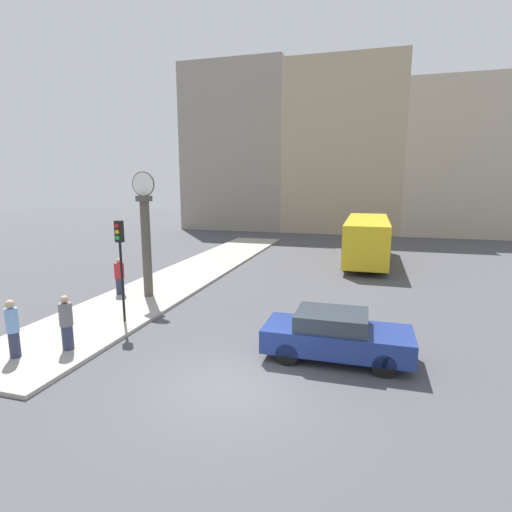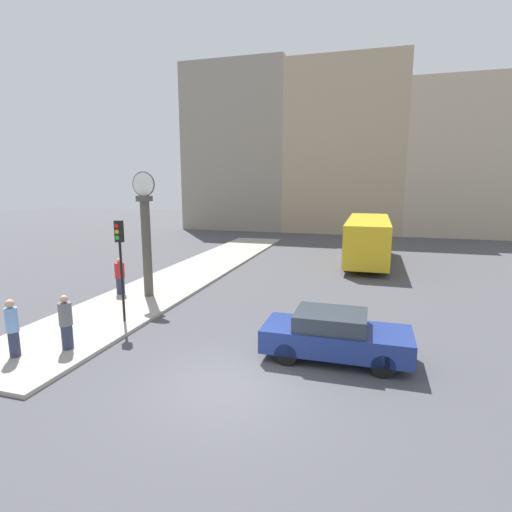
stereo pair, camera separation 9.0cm
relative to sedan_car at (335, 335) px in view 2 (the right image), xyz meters
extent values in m
plane|color=#47474C|center=(-2.42, -2.38, -0.73)|extent=(120.00, 120.00, 0.00)
cube|color=#A39E93|center=(-8.79, 9.33, -0.66)|extent=(3.85, 27.42, 0.12)
cube|color=gray|center=(-13.65, 31.17, 7.94)|extent=(11.17, 5.00, 17.33)
cube|color=tan|center=(-2.22, 31.17, 7.73)|extent=(11.68, 5.00, 16.91)
cube|color=#B7A88E|center=(9.00, 31.17, 6.48)|extent=(10.77, 5.00, 14.41)
cube|color=navy|center=(0.04, 0.00, -0.11)|extent=(4.24, 1.78, 0.68)
cube|color=#2D3842|center=(-0.13, 0.00, 0.47)|extent=(2.03, 1.60, 0.47)
cylinder|color=black|center=(1.35, 0.78, -0.40)|extent=(0.65, 0.22, 0.65)
cylinder|color=black|center=(1.35, -0.78, -0.40)|extent=(0.65, 0.22, 0.65)
cylinder|color=black|center=(-1.28, 0.78, -0.40)|extent=(0.65, 0.22, 0.65)
cylinder|color=black|center=(-1.28, -0.78, -0.40)|extent=(0.65, 0.22, 0.65)
cube|color=gold|center=(0.65, 15.14, 0.86)|extent=(2.52, 9.30, 2.45)
cube|color=#1E232D|center=(0.65, 15.14, 1.02)|extent=(2.54, 9.11, 0.73)
cylinder|color=black|center=(1.77, 18.02, -0.28)|extent=(0.28, 0.90, 0.90)
cylinder|color=black|center=(-0.47, 18.02, -0.28)|extent=(0.28, 0.90, 0.90)
cylinder|color=black|center=(1.77, 12.25, -0.28)|extent=(0.28, 0.90, 0.90)
cylinder|color=black|center=(-0.47, 12.25, -0.28)|extent=(0.28, 0.90, 0.90)
cylinder|color=black|center=(-7.64, 0.80, 0.86)|extent=(0.09, 0.09, 2.92)
cube|color=black|center=(-7.64, 0.80, 2.69)|extent=(0.26, 0.20, 0.76)
cylinder|color=red|center=(-7.64, 0.68, 2.90)|extent=(0.15, 0.04, 0.15)
cylinder|color=orange|center=(-7.64, 0.68, 2.69)|extent=(0.15, 0.04, 0.15)
cylinder|color=green|center=(-7.64, 0.68, 2.48)|extent=(0.15, 0.04, 0.15)
cylinder|color=#4C473D|center=(-8.55, 3.99, 1.49)|extent=(0.40, 0.40, 4.19)
cube|color=#4C473D|center=(-8.55, 3.99, 3.70)|extent=(0.52, 0.52, 0.24)
cylinder|color=#4C473D|center=(-8.55, 3.99, 4.31)|extent=(1.06, 0.04, 1.06)
cylinder|color=white|center=(-8.55, 3.99, 4.31)|extent=(0.98, 0.06, 0.98)
cylinder|color=#2D334C|center=(-8.91, -2.71, -0.22)|extent=(0.29, 0.29, 0.76)
cylinder|color=#729ED8|center=(-8.91, -2.71, 0.51)|extent=(0.34, 0.34, 0.71)
sphere|color=tan|center=(-8.91, -2.71, 0.99)|extent=(0.25, 0.25, 0.25)
cylinder|color=#2D334C|center=(-9.96, 3.92, -0.23)|extent=(0.36, 0.36, 0.74)
cylinder|color=red|center=(-9.96, 3.92, 0.48)|extent=(0.43, 0.43, 0.69)
sphere|color=tan|center=(-9.96, 3.92, 0.93)|extent=(0.21, 0.21, 0.21)
cylinder|color=#2D334C|center=(-7.84, -1.82, -0.23)|extent=(0.33, 0.33, 0.75)
cylinder|color=slate|center=(-7.84, -1.82, 0.50)|extent=(0.38, 0.38, 0.70)
sphere|color=tan|center=(-7.84, -1.82, 0.96)|extent=(0.23, 0.23, 0.23)
camera|label=1|loc=(0.80, -11.23, 4.39)|focal=28.00mm
camera|label=2|loc=(0.88, -11.20, 4.39)|focal=28.00mm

